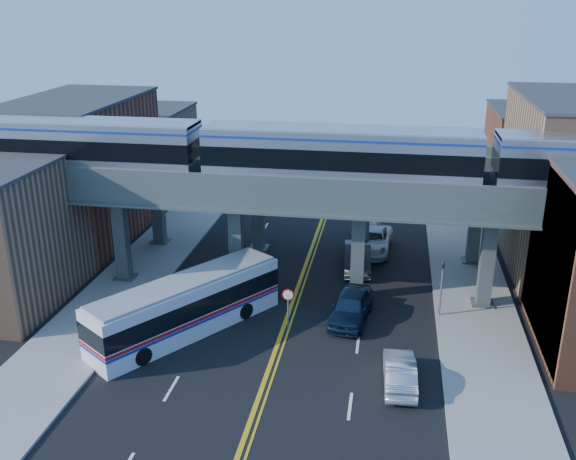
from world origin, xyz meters
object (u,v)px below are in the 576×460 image
at_px(transit_bus, 187,306).
at_px(traffic_signal, 442,283).
at_px(car_parked_curb, 400,372).
at_px(car_lane_a, 351,307).
at_px(stop_sign, 288,302).
at_px(transit_train, 340,155).
at_px(car_lane_d, 366,235).
at_px(car_lane_b, 357,258).
at_px(car_lane_c, 372,241).

bearing_deg(transit_bus, traffic_signal, -38.74).
bearing_deg(car_parked_curb, car_lane_a, -68.68).
bearing_deg(transit_bus, stop_sign, -42.95).
relative_size(transit_train, car_lane_a, 9.86).
bearing_deg(car_lane_d, transit_train, -95.38).
distance_m(car_lane_b, car_lane_d, 4.92).
bearing_deg(transit_train, car_lane_a, -69.59).
bearing_deg(car_lane_c, stop_sign, -104.67).
height_order(car_lane_b, car_lane_c, car_lane_b).
relative_size(stop_sign, transit_bus, 0.23).
bearing_deg(car_lane_d, transit_bus, -118.08).
relative_size(car_lane_b, car_parked_curb, 1.18).
distance_m(traffic_signal, car_parked_curb, 8.27).
distance_m(stop_sign, car_lane_c, 13.96).
distance_m(stop_sign, car_lane_b, 10.17).
xyz_separation_m(car_lane_c, car_parked_curb, (2.15, -17.99, -0.10)).
relative_size(traffic_signal, car_parked_curb, 0.92).
bearing_deg(transit_train, car_lane_b, 76.46).
relative_size(stop_sign, car_lane_b, 0.50).
bearing_deg(car_parked_curb, car_lane_d, -85.08).
relative_size(car_lane_b, car_lane_c, 0.88).
xyz_separation_m(transit_bus, car_parked_curb, (12.30, -3.55, -0.89)).
height_order(transit_bus, car_lane_b, transit_bus).
distance_m(transit_bus, car_lane_c, 17.66).
distance_m(transit_train, car_lane_c, 12.07).
distance_m(stop_sign, car_lane_a, 4.08).
bearing_deg(car_lane_d, car_lane_c, -63.30).
height_order(traffic_signal, car_lane_c, traffic_signal).
relative_size(stop_sign, traffic_signal, 0.64).
distance_m(transit_bus, car_lane_d, 18.39).
xyz_separation_m(traffic_signal, transit_bus, (-14.68, -4.21, -0.68)).
bearing_deg(car_lane_b, car_parked_curb, -82.33).
height_order(traffic_signal, car_lane_b, traffic_signal).
xyz_separation_m(car_lane_b, car_lane_d, (0.39, 4.91, -0.05)).
distance_m(traffic_signal, car_lane_d, 12.59).
relative_size(traffic_signal, car_lane_a, 0.78).
height_order(car_lane_a, car_lane_b, car_lane_a).
height_order(stop_sign, traffic_signal, traffic_signal).
xyz_separation_m(stop_sign, transit_bus, (-5.78, -1.21, -0.14)).
bearing_deg(car_lane_d, stop_sign, -101.38).
relative_size(stop_sign, car_lane_d, 0.47).
distance_m(car_lane_d, car_parked_curb, 19.38).
xyz_separation_m(car_lane_a, car_lane_c, (0.79, 11.48, -0.06)).
xyz_separation_m(transit_bus, car_lane_b, (9.24, 10.73, -0.75)).
relative_size(car_lane_b, car_lane_d, 0.93).
bearing_deg(car_lane_a, car_parked_curb, -58.48).
distance_m(transit_train, car_lane_a, 9.23).
bearing_deg(car_lane_a, car_lane_b, 98.09).
distance_m(stop_sign, car_lane_d, 14.97).
xyz_separation_m(transit_train, car_lane_d, (1.48, 9.44, -8.62)).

